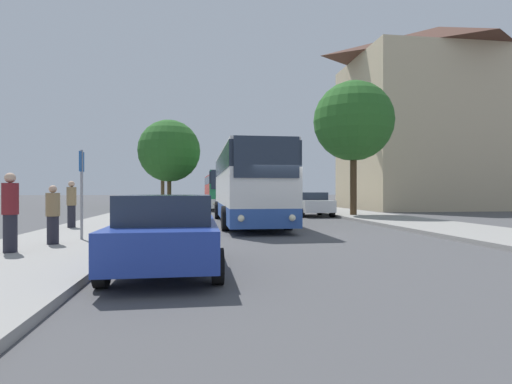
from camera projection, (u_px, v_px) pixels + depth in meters
The scene contains 16 objects.
ground_plane at pixel (283, 234), 14.81m from camera, with size 300.00×300.00×0.00m, color #4C4C4F.
sidewalk_left at pixel (86, 235), 13.83m from camera, with size 4.00×120.00×0.15m, color gray.
sidewalk_right at pixel (456, 229), 15.79m from camera, with size 4.00×120.00×0.15m, color gray.
building_right_background at pixel (439, 118), 35.81m from camera, with size 15.59×10.44×16.36m.
bus_front at pixel (247, 185), 19.57m from camera, with size 2.86×11.85×3.52m.
bus_middle at pixel (224, 190), 35.40m from camera, with size 3.08×11.09×3.20m.
bus_rear at pixel (217, 189), 50.39m from camera, with size 3.05×12.24×3.52m.
parked_car_left_curb at pixel (167, 232), 7.93m from camera, with size 2.11×4.24×1.51m.
parked_car_right_near at pixel (311, 204), 25.32m from camera, with size 2.12×4.09×1.51m.
bus_stop_sign at pixel (82, 184), 11.91m from camera, with size 0.08×0.45×2.67m.
pedestrian_waiting_near at pixel (10, 212), 9.38m from camera, with size 0.36×0.36×1.87m.
pedestrian_waiting_far at pixel (71, 204), 15.77m from camera, with size 0.36×0.36×1.84m.
pedestrian_walking_back at pixel (53, 215), 10.84m from camera, with size 0.36×0.36×1.60m.
tree_left_near at pixel (169, 151), 38.86m from camera, with size 6.02×6.02×8.37m.
tree_left_far at pixel (163, 150), 44.57m from camera, with size 4.64×4.64×8.43m.
tree_right_near at pixel (353, 121), 24.18m from camera, with size 4.82×4.82×8.10m.
Camera 1 is at (-3.08, -14.52, 1.59)m, focal length 28.00 mm.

